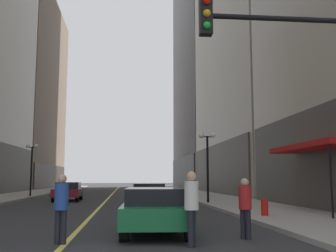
# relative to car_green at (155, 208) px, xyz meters

# --- Properties ---
(ground_plane) EXTENTS (200.00, 200.00, 0.00)m
(ground_plane) POSITION_rel_car_green_xyz_m (-2.34, 28.82, -0.72)
(ground_plane) COLOR #2D2D30
(sidewalk_left) EXTENTS (4.50, 78.00, 0.15)m
(sidewalk_left) POSITION_rel_car_green_xyz_m (-10.59, 28.82, -0.65)
(sidewalk_left) COLOR #9E9991
(sidewalk_left) RESTS_ON ground
(sidewalk_right) EXTENTS (4.50, 78.00, 0.15)m
(sidewalk_right) POSITION_rel_car_green_xyz_m (5.91, 28.82, -0.65)
(sidewalk_right) COLOR #9E9991
(sidewalk_right) RESTS_ON ground
(lane_centre_stripe) EXTENTS (0.16, 70.00, 0.01)m
(lane_centre_stripe) POSITION_rel_car_green_xyz_m (-2.34, 28.82, -0.72)
(lane_centre_stripe) COLOR #E5D64C
(lane_centre_stripe) RESTS_ON ground
(building_left_far) EXTENTS (11.97, 26.00, 30.65)m
(building_left_far) POSITION_rel_car_green_xyz_m (-18.72, 53.82, 14.54)
(building_left_far) COLOR gray
(building_left_far) RESTS_ON ground
(storefront_awning_right) EXTENTS (1.60, 6.32, 3.12)m
(storefront_awning_right) POSITION_rel_car_green_xyz_m (7.36, 5.29, 2.27)
(storefront_awning_right) COLOR #B21414
(storefront_awning_right) RESTS_ON ground
(car_green) EXTENTS (2.12, 4.59, 1.32)m
(car_green) POSITION_rel_car_green_xyz_m (0.00, 0.00, 0.00)
(car_green) COLOR #196038
(car_green) RESTS_ON ground
(car_black) EXTENTS (1.93, 4.38, 1.32)m
(car_black) POSITION_rel_car_green_xyz_m (0.32, 10.80, -0.00)
(car_black) COLOR black
(car_black) RESTS_ON ground
(car_maroon) EXTENTS (1.93, 4.44, 1.32)m
(car_maroon) POSITION_rel_car_green_xyz_m (-5.05, 17.88, -0.00)
(car_maroon) COLOR maroon
(car_maroon) RESTS_ON ground
(pedestrian_in_blue_hoodie) EXTENTS (0.41, 0.41, 1.70)m
(pedestrian_in_blue_hoodie) POSITION_rel_car_green_xyz_m (-2.44, -1.71, 0.27)
(pedestrian_in_blue_hoodie) COLOR black
(pedestrian_in_blue_hoodie) RESTS_ON ground
(pedestrian_in_white_shirt) EXTENTS (0.45, 0.45, 1.77)m
(pedestrian_in_white_shirt) POSITION_rel_car_green_xyz_m (0.70, -2.41, 0.31)
(pedestrian_in_white_shirt) COLOR black
(pedestrian_in_white_shirt) RESTS_ON ground
(pedestrian_in_red_jacket) EXTENTS (0.48, 0.48, 1.60)m
(pedestrian_in_red_jacket) POSITION_rel_car_green_xyz_m (2.31, -1.37, 0.21)
(pedestrian_in_red_jacket) COLOR black
(pedestrian_in_red_jacket) RESTS_ON ground
(traffic_light_near_right) EXTENTS (3.43, 0.35, 5.65)m
(traffic_light_near_right) POSITION_rel_car_green_xyz_m (3.01, -3.57, 3.02)
(traffic_light_near_right) COLOR black
(traffic_light_near_right) RESTS_ON ground
(street_lamp_left_far) EXTENTS (1.06, 0.36, 4.43)m
(street_lamp_left_far) POSITION_rel_car_green_xyz_m (-8.74, 22.42, 2.54)
(street_lamp_left_far) COLOR black
(street_lamp_left_far) RESTS_ON ground
(street_lamp_right_mid) EXTENTS (1.06, 0.36, 4.43)m
(street_lamp_right_mid) POSITION_rel_car_green_xyz_m (4.06, 12.42, 2.54)
(street_lamp_right_mid) COLOR black
(street_lamp_right_mid) RESTS_ON ground
(fire_hydrant_right) EXTENTS (0.28, 0.28, 0.80)m
(fire_hydrant_right) POSITION_rel_car_green_xyz_m (4.56, 3.64, -0.32)
(fire_hydrant_right) COLOR red
(fire_hydrant_right) RESTS_ON ground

